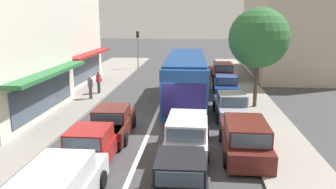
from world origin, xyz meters
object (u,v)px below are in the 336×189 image
Objects in this scene: sedan_adjacent_lane_lead at (180,179)px; pedestrian_browsing_midblock at (90,86)px; parked_wagon_kerb_front at (245,139)px; parked_sedan_kerb_second at (231,106)px; pedestrian_with_handbag_near at (99,81)px; parked_sedan_kerb_third at (226,86)px; street_tree_right at (259,38)px; traffic_light_downstreet at (138,44)px; sedan_behind_bus_near at (90,147)px; wagon_behind_bus_mid at (187,134)px; sedan_queue_far_back at (112,123)px; city_bus at (186,76)px; parked_wagon_kerb_rear at (222,72)px; wagon_queue_gap_filler at (59,189)px.

pedestrian_browsing_midblock is (-6.90, 12.10, 0.40)m from sedan_adjacent_lane_lead.
sedan_adjacent_lane_lead is 0.94× the size of parked_wagon_kerb_front.
parked_sedan_kerb_second is 10.50m from pedestrian_with_handbag_near.
parked_sedan_kerb_third is 5.49m from street_tree_right.
parked_wagon_kerb_front is 24.01m from traffic_light_downstreet.
parked_wagon_kerb_front is at bearing 11.38° from sedan_behind_bus_near.
sedan_behind_bus_near is 1.00× the size of traffic_light_downstreet.
sedan_adjacent_lane_lead is 12.48m from street_tree_right.
parked_sedan_kerb_second is at bearing 64.42° from wagon_behind_bus_mid.
wagon_behind_bus_mid reaches higher than sedan_behind_bus_near.
sedan_behind_bus_near and parked_sedan_kerb_second have the same top height.
sedan_behind_bus_near is 4.39m from sedan_adjacent_lane_lead.
sedan_queue_far_back is at bearing -63.98° from pedestrian_browsing_midblock.
city_bus is 2.41× the size of parked_wagon_kerb_front.
sedan_adjacent_lane_lead is at bearing -97.76° from parked_wagon_kerb_rear.
parked_wagon_kerb_rear is at bearing 73.71° from wagon_queue_gap_filler.
street_tree_right is at bearing 60.15° from wagon_behind_bus_mid.
parked_wagon_kerb_front is at bearing 37.38° from wagon_queue_gap_filler.
city_bus reaches higher than pedestrian_browsing_midblock.
wagon_queue_gap_filler is at bearing -163.22° from sedan_adjacent_lane_lead.
sedan_behind_bus_near is 0.99× the size of parked_sedan_kerb_third.
traffic_light_downstreet reaches higher than sedan_queue_far_back.
city_bus is 2.59× the size of traffic_light_downstreet.
parked_wagon_kerb_rear is at bearing 88.38° from parked_sedan_kerb_second.
parked_sedan_kerb_second is (6.15, 3.60, 0.00)m from sedan_queue_far_back.
sedan_adjacent_lane_lead is at bearing -88.78° from city_bus.
wagon_queue_gap_filler is 1.00× the size of parked_wagon_kerb_front.
sedan_queue_far_back is 7.45m from pedestrian_browsing_midblock.
sedan_adjacent_lane_lead is at bearing -125.25° from parked_wagon_kerb_front.
sedan_behind_bus_near is 2.58× the size of pedestrian_with_handbag_near.
wagon_queue_gap_filler is at bearing -89.40° from sedan_queue_far_back.
sedan_adjacent_lane_lead is at bearing -56.08° from sedan_queue_far_back.
sedan_queue_far_back is at bearing 158.96° from wagon_behind_bus_mid.
sedan_behind_bus_near is 0.93× the size of wagon_queue_gap_filler.
sedan_adjacent_lane_lead is at bearing -110.70° from street_tree_right.
parked_sedan_kerb_second is (6.08, 10.08, -0.08)m from wagon_queue_gap_filler.
traffic_light_downstreet is (-2.37, 20.52, 2.19)m from sedan_queue_far_back.
parked_wagon_kerb_front is 5.42m from parked_sedan_kerb_second.
traffic_light_downstreet is (-6.01, 25.93, 2.19)m from sedan_adjacent_lane_lead.
wagon_queue_gap_filler is at bearing -75.80° from pedestrian_browsing_midblock.
parked_wagon_kerb_front is 13.86m from pedestrian_with_handbag_near.
traffic_light_downstreet reaches higher than parked_wagon_kerb_front.
sedan_behind_bus_near is at bearing -156.74° from wagon_behind_bus_mid.
city_bus reaches higher than parked_sedan_kerb_second.
pedestrian_with_handbag_near reaches higher than wagon_behind_bus_mid.
wagon_queue_gap_filler is (-3.67, -5.05, 0.00)m from wagon_behind_bus_mid.
pedestrian_with_handbag_near is at bearing 110.78° from sedan_queue_far_back.
sedan_adjacent_lane_lead is 26.70m from traffic_light_downstreet.
parked_sedan_kerb_third is 0.94× the size of parked_wagon_kerb_rear.
city_bus is 2.59× the size of sedan_behind_bus_near.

